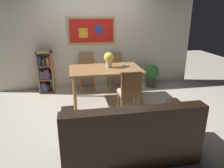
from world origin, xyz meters
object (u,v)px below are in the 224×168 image
at_px(dining_table, 105,72).
at_px(bookshelf, 45,72).
at_px(flower_vase, 109,59).
at_px(dining_chair_far_left, 87,69).
at_px(tv_remote, 126,66).
at_px(dining_chair_near_right, 130,90).
at_px(dining_chair_far_right, 115,68).
at_px(potted_ivy, 151,74).
at_px(leather_couch, 128,136).

height_order(dining_table, bookshelf, bookshelf).
relative_size(dining_table, flower_vase, 4.60).
bearing_deg(dining_table, dining_chair_far_left, 112.82).
height_order(flower_vase, tv_remote, flower_vase).
relative_size(dining_chair_far_left, dining_chair_near_right, 1.00).
bearing_deg(flower_vase, dining_chair_far_right, 68.60).
distance_m(bookshelf, flower_vase, 1.69).
distance_m(dining_chair_far_right, tv_remote, 0.76).
distance_m(potted_ivy, flower_vase, 1.54).
height_order(dining_table, dining_chair_far_right, dining_chair_far_right).
height_order(dining_chair_far_left, tv_remote, dining_chair_far_left).
xyz_separation_m(dining_table, dining_chair_near_right, (0.33, -0.82, -0.13)).
distance_m(dining_chair_near_right, leather_couch, 1.23).
bearing_deg(dining_chair_far_right, dining_chair_far_left, 176.74).
height_order(dining_chair_far_right, flower_vase, flower_vase).
distance_m(bookshelf, potted_ivy, 2.72).
xyz_separation_m(dining_table, tv_remote, (0.48, 0.08, 0.10)).
height_order(dining_chair_near_right, leather_couch, dining_chair_near_right).
xyz_separation_m(dining_table, leather_couch, (0.00, -1.98, -0.35)).
bearing_deg(dining_table, dining_chair_near_right, -67.89).
height_order(dining_chair_far_right, dining_chair_near_right, same).
height_order(dining_chair_far_left, dining_chair_far_right, same).
bearing_deg(leather_couch, flower_vase, 87.53).
relative_size(dining_table, dining_chair_far_left, 1.70).
relative_size(bookshelf, tv_remote, 7.24).
bearing_deg(tv_remote, dining_chair_near_right, -99.46).
relative_size(dining_chair_far_right, leather_couch, 0.51).
bearing_deg(dining_table, tv_remote, 9.90).
height_order(dining_chair_far_left, dining_chair_near_right, same).
height_order(dining_chair_far_right, potted_ivy, dining_chair_far_right).
distance_m(dining_chair_near_right, potted_ivy, 1.85).
bearing_deg(flower_vase, dining_chair_far_left, 119.80).
distance_m(dining_chair_far_left, flower_vase, 0.99).
xyz_separation_m(bookshelf, flower_vase, (1.46, -0.74, 0.44)).
bearing_deg(dining_chair_far_left, tv_remote, -42.25).
height_order(leather_couch, bookshelf, bookshelf).
height_order(leather_couch, potted_ivy, leather_couch).
distance_m(leather_couch, tv_remote, 2.17).
relative_size(leather_couch, bookshelf, 1.75).
xyz_separation_m(potted_ivy, tv_remote, (-0.87, -0.63, 0.43)).
bearing_deg(flower_vase, dining_table, -144.57).
bearing_deg(tv_remote, potted_ivy, 36.18).
relative_size(dining_chair_near_right, tv_remote, 6.39).
xyz_separation_m(dining_chair_near_right, tv_remote, (0.15, 0.90, 0.23)).
xyz_separation_m(dining_table, bookshelf, (-1.37, 0.80, -0.15)).
bearing_deg(bookshelf, potted_ivy, -1.76).
xyz_separation_m(leather_couch, potted_ivy, (1.34, 2.70, 0.03)).
bearing_deg(leather_couch, potted_ivy, 63.54).
bearing_deg(dining_table, leather_couch, -89.92).
bearing_deg(dining_chair_near_right, potted_ivy, 56.47).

